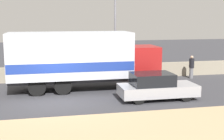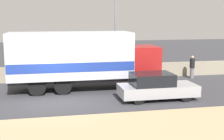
# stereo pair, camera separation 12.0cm
# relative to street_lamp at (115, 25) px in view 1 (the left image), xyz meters

# --- Properties ---
(ground_plane) EXTENTS (80.00, 80.00, 0.00)m
(ground_plane) POSITION_rel_street_lamp_xyz_m (-4.13, -5.07, -3.79)
(ground_plane) COLOR #38383D
(stone_wall_backdrop) EXTENTS (60.00, 0.35, 1.01)m
(stone_wall_backdrop) POSITION_rel_street_lamp_xyz_m (-4.13, 0.48, -3.28)
(stone_wall_backdrop) COLOR gray
(stone_wall_backdrop) RESTS_ON ground_plane
(street_lamp) EXTENTS (0.56, 0.28, 6.49)m
(street_lamp) POSITION_rel_street_lamp_xyz_m (0.00, 0.00, 0.00)
(street_lamp) COLOR slate
(street_lamp) RESTS_ON ground_plane
(box_truck) EXTENTS (8.80, 2.48, 3.44)m
(box_truck) POSITION_rel_street_lamp_xyz_m (-2.72, -2.62, -1.90)
(box_truck) COLOR maroon
(box_truck) RESTS_ON ground_plane
(car_hatchback) EXTENTS (4.10, 1.73, 1.41)m
(car_hatchback) POSITION_rel_street_lamp_xyz_m (0.97, -5.56, -3.09)
(car_hatchback) COLOR #9E9EA3
(car_hatchback) RESTS_ON ground_plane
(pedestrian) EXTENTS (0.35, 0.35, 1.62)m
(pedestrian) POSITION_rel_street_lamp_xyz_m (5.40, -0.67, -2.95)
(pedestrian) COLOR slate
(pedestrian) RESTS_ON ground_plane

